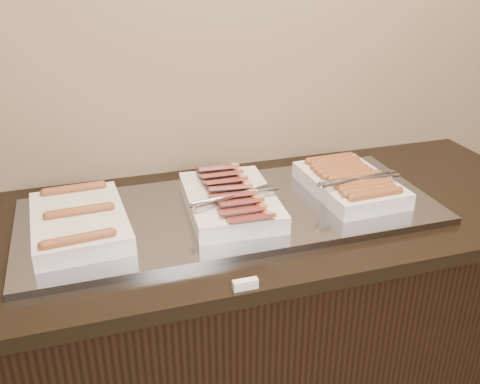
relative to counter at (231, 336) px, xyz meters
name	(u,v)px	position (x,y,z in m)	size (l,w,h in m)	color
counter	(231,336)	(0.00, 0.00, 0.00)	(2.06, 0.76, 0.90)	black
warming_tray	(232,212)	(0.00, 0.00, 0.46)	(1.20, 0.50, 0.02)	gray
dish_left	(79,221)	(-0.42, 0.00, 0.49)	(0.26, 0.37, 0.07)	white
dish_center	(230,199)	(0.00, 0.00, 0.50)	(0.28, 0.39, 0.09)	white
dish_right	(350,182)	(0.38, 0.00, 0.50)	(0.26, 0.35, 0.08)	white
label_holder	(245,284)	(-0.07, -0.36, 0.46)	(0.06, 0.02, 0.02)	white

